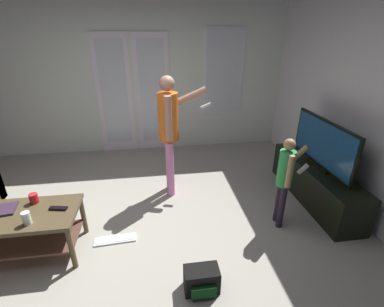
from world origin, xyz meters
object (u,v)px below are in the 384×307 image
object	(u,v)px
person_child	(285,176)
tv_remote_black	(58,208)
flat_screen_tv	(323,144)
loose_keyboard	(115,239)
backpack	(202,280)
cup_near_edge	(34,198)
person_adult	(170,127)
tv_stand	(315,183)
coffee_table	(27,225)
cup_by_laptop	(27,218)

from	to	relation	value
person_child	tv_remote_black	size ratio (longest dim) A/B	6.30
flat_screen_tv	loose_keyboard	xyz separation A→B (m)	(-2.55, -0.44, -0.79)
flat_screen_tv	backpack	size ratio (longest dim) A/B	3.98
loose_keyboard	tv_remote_black	distance (m)	0.69
person_child	loose_keyboard	size ratio (longest dim) A/B	2.39
cup_near_edge	tv_remote_black	bearing A→B (deg)	-29.52
person_child	cup_near_edge	distance (m)	2.63
flat_screen_tv	backpack	world-z (taller)	flat_screen_tv
person_child	cup_near_edge	bearing A→B (deg)	178.11
person_adult	tv_remote_black	size ratio (longest dim) A/B	9.39
person_adult	tv_remote_black	xyz separation A→B (m)	(-1.17, -0.95, -0.46)
person_child	person_adult	bearing A→B (deg)	143.24
tv_stand	person_adult	bearing A→B (deg)	165.75
coffee_table	tv_remote_black	distance (m)	0.34
tv_remote_black	cup_by_laptop	bearing A→B (deg)	-126.13
coffee_table	tv_stand	world-z (taller)	coffee_table
flat_screen_tv	backpack	bearing A→B (deg)	-145.70
flat_screen_tv	coffee_table	bearing A→B (deg)	-171.37
backpack	loose_keyboard	xyz separation A→B (m)	(-0.82, 0.74, -0.10)
tv_stand	cup_by_laptop	bearing A→B (deg)	-168.34
tv_remote_black	loose_keyboard	bearing A→B (deg)	16.72
flat_screen_tv	person_adult	bearing A→B (deg)	165.84
person_adult	cup_near_edge	distance (m)	1.70
loose_keyboard	cup_near_edge	xyz separation A→B (m)	(-0.75, 0.11, 0.53)
tv_stand	backpack	bearing A→B (deg)	-145.81
tv_stand	tv_remote_black	distance (m)	3.08
backpack	cup_near_edge	xyz separation A→B (m)	(-1.57, 0.85, 0.43)
flat_screen_tv	person_child	distance (m)	0.81
coffee_table	cup_by_laptop	distance (m)	0.28
person_adult	backpack	world-z (taller)	person_adult
person_adult	loose_keyboard	bearing A→B (deg)	-127.22
tv_stand	flat_screen_tv	bearing A→B (deg)	114.53
coffee_table	loose_keyboard	world-z (taller)	coffee_table
person_child	cup_near_edge	world-z (taller)	person_child
person_adult	backpack	distance (m)	1.86
loose_keyboard	cup_near_edge	size ratio (longest dim) A/B	4.42
person_child	cup_by_laptop	distance (m)	2.57
person_adult	loose_keyboard	xyz separation A→B (m)	(-0.69, -0.91, -0.95)
coffee_table	cup_near_edge	world-z (taller)	cup_near_edge
coffee_table	person_child	bearing A→B (deg)	1.90
cup_near_edge	cup_by_laptop	size ratio (longest dim) A/B	0.82
person_adult	flat_screen_tv	bearing A→B (deg)	-14.16
tv_remote_black	person_adult	bearing A→B (deg)	50.73
person_child	cup_by_laptop	world-z (taller)	person_child
loose_keyboard	person_adult	bearing A→B (deg)	52.78
cup_near_edge	tv_stand	bearing A→B (deg)	5.66
tv_remote_black	backpack	bearing A→B (deg)	-16.54
backpack	tv_stand	bearing A→B (deg)	34.19
person_child	backpack	size ratio (longest dim) A/B	3.53
backpack	cup_by_laptop	world-z (taller)	cup_by_laptop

